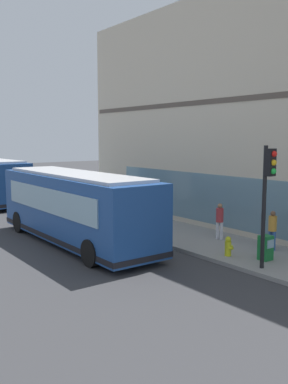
% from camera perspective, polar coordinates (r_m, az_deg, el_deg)
% --- Properties ---
extents(ground, '(120.00, 120.00, 0.00)m').
position_cam_1_polar(ground, '(16.92, -5.10, -8.35)').
color(ground, '#38383A').
extents(sidewalk_curb, '(3.67, 40.00, 0.15)m').
position_cam_1_polar(sidewalk_curb, '(19.52, 6.12, -6.02)').
color(sidewalk_curb, gray).
rests_on(sidewalk_curb, ground).
extents(building_corner, '(9.84, 22.05, 11.34)m').
position_cam_1_polar(building_corner, '(24.12, 18.28, 9.56)').
color(building_corner, beige).
rests_on(building_corner, ground).
extents(city_bus_nearside, '(2.64, 10.05, 3.07)m').
position_cam_1_polar(city_bus_nearside, '(18.60, -9.23, -2.09)').
color(city_bus_nearside, '#1E478C').
rests_on(city_bus_nearside, ground).
extents(traffic_light_near_corner, '(0.32, 0.49, 4.15)m').
position_cam_1_polar(traffic_light_near_corner, '(14.64, 16.17, 1.05)').
color(traffic_light_near_corner, black).
rests_on(traffic_light_near_corner, sidewalk_curb).
extents(fire_hydrant, '(0.35, 0.35, 0.74)m').
position_cam_1_polar(fire_hydrant, '(16.39, 11.16, -7.12)').
color(fire_hydrant, gold).
rests_on(fire_hydrant, sidewalk_curb).
extents(pedestrian_walking_along_curb, '(0.32, 0.32, 1.58)m').
position_cam_1_polar(pedestrian_walking_along_curb, '(18.82, 10.06, -3.55)').
color(pedestrian_walking_along_curb, silver).
rests_on(pedestrian_walking_along_curb, sidewalk_curb).
extents(pedestrian_near_building_entrance, '(0.32, 0.32, 1.55)m').
position_cam_1_polar(pedestrian_near_building_entrance, '(17.56, 16.76, -4.58)').
color(pedestrian_near_building_entrance, '#3359A5').
rests_on(pedestrian_near_building_entrance, sidewalk_curb).
extents(newspaper_vending_box, '(0.44, 0.42, 0.90)m').
position_cam_1_polar(newspaper_vending_box, '(16.15, 15.91, -7.15)').
color(newspaper_vending_box, '#197233').
rests_on(newspaper_vending_box, sidewalk_curb).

